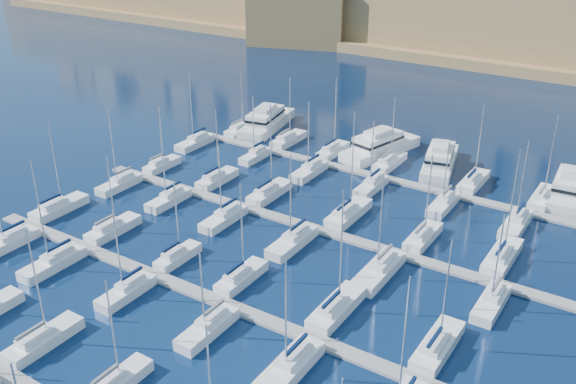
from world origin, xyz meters
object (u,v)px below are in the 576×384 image
Objects in this scene: sailboat_2 at (43,340)px; motor_yacht_d at (568,188)px; motor_yacht_c at (440,160)px; motor_yacht_b at (379,146)px; motor_yacht_a at (266,121)px.

motor_yacht_d is at bearing 60.02° from sailboat_2.
motor_yacht_b is at bearing 176.84° from motor_yacht_c.
motor_yacht_a is at bearing 178.67° from motor_yacht_c.
motor_yacht_a is at bearing 179.53° from motor_yacht_b.
motor_yacht_b and motor_yacht_c have the same top height.
motor_yacht_b is at bearing 84.54° from sailboat_2.
motor_yacht_a is at bearing 105.07° from sailboat_2.
motor_yacht_b is (25.78, -0.21, -0.00)m from motor_yacht_a.
motor_yacht_a and motor_yacht_b have the same top height.
sailboat_2 is 80.75m from motor_yacht_d.
sailboat_2 is 0.78× the size of motor_yacht_a.
motor_yacht_d is (33.62, -0.58, 0.00)m from motor_yacht_b.
sailboat_2 is at bearing -95.46° from motor_yacht_b.
motor_yacht_d is at bearing -0.98° from motor_yacht_b.
motor_yacht_b is 1.10× the size of motor_yacht_d.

